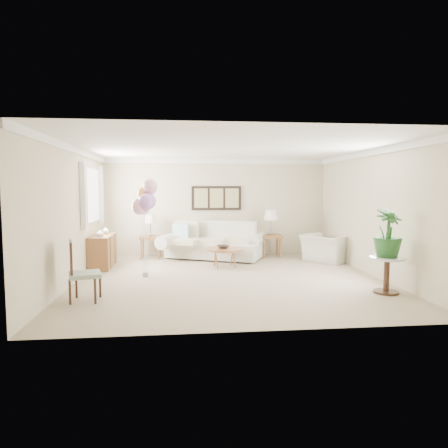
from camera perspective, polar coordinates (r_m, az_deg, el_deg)
The scene contains 18 objects.
ground_plane at distance 8.08m, azimuth 0.74°, elevation -7.80°, with size 6.00×6.00×0.00m, color tan.
room_shell at distance 7.97m, azimuth -0.11°, elevation 3.81°, with size 6.04×6.04×2.60m.
wall_art_triptych at distance 10.84m, azimuth -1.08°, elevation 3.72°, with size 1.35×0.06×0.65m.
sofa at distance 10.34m, azimuth -1.49°, elevation -2.85°, with size 2.97×1.88×0.96m.
end_table_left at distance 10.50m, azimuth -10.44°, elevation -2.18°, with size 0.54×0.49×0.59m.
end_table_right at distance 10.62m, azimuth 6.70°, elevation -2.04°, with size 0.54×0.49×0.59m.
lamp_left at distance 10.45m, azimuth -10.49°, elevation 0.63°, with size 0.31×0.31×0.55m.
lamp_right at distance 10.57m, azimuth 6.73°, elevation 1.16°, with size 0.37×0.37×0.65m.
coffee_table at distance 9.20m, azimuth 0.08°, elevation -3.69°, with size 0.86×0.86×0.44m.
decor_bowl at distance 9.17m, azimuth -0.14°, elevation -3.27°, with size 0.29×0.29×0.07m, color #2B211E.
armchair at distance 10.20m, azimuth 14.37°, elevation -3.38°, with size 1.02×0.89×0.66m, color beige.
side_table at distance 7.44m, azimuth 22.24°, elevation -5.57°, with size 0.58×0.58×0.63m.
potted_plant at distance 7.35m, azimuth 22.34°, elevation -1.19°, with size 0.47×0.47×0.83m, color #1B4919.
accent_chair at distance 6.80m, azimuth -19.84°, elevation -6.18°, with size 0.59×0.59×0.98m.
credenza at distance 9.61m, azimuth -16.95°, elevation -3.72°, with size 0.46×1.20×0.74m.
vase_white at distance 9.24m, azimuth -17.28°, elevation -1.23°, with size 0.16×0.16×0.17m, color silver.
vase_sage at distance 9.86m, azimuth -16.56°, elevation -0.84°, with size 0.16×0.16×0.17m, color #B0C3A4.
balloon_cluster at distance 8.25m, azimuth -11.20°, elevation 3.38°, with size 0.51×0.56×2.01m.
Camera 1 is at (-0.92, -7.83, 1.79)m, focal length 32.00 mm.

